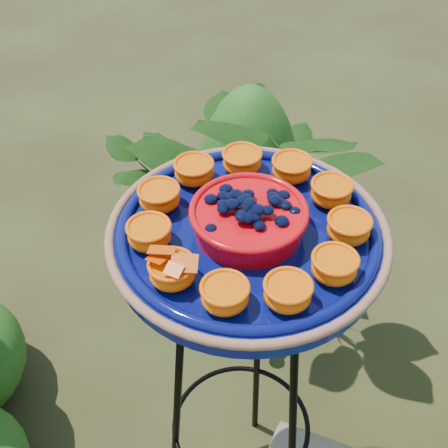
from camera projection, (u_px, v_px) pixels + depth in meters
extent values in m
torus|color=black|center=(247.00, 253.00, 0.97)|extent=(0.30, 0.30, 0.01)
torus|color=black|center=(241.00, 425.00, 1.32)|extent=(0.38, 0.38, 0.01)
cylinder|color=black|center=(258.00, 342.00, 1.33)|extent=(0.04, 0.08, 0.80)
cylinder|color=black|center=(177.00, 409.00, 1.22)|extent=(0.06, 0.07, 0.80)
cylinder|color=black|center=(292.00, 438.00, 1.17)|extent=(0.08, 0.03, 0.80)
cylinder|color=#070D56|center=(248.00, 240.00, 0.95)|extent=(0.53, 0.53, 0.04)
torus|color=#955F43|center=(248.00, 232.00, 0.94)|extent=(0.43, 0.43, 0.01)
torus|color=#070D56|center=(248.00, 230.00, 0.93)|extent=(0.40, 0.40, 0.02)
cylinder|color=red|center=(248.00, 221.00, 0.92)|extent=(0.21, 0.21, 0.04)
torus|color=red|center=(249.00, 211.00, 0.91)|extent=(0.18, 0.18, 0.01)
ellipsoid|color=black|center=(249.00, 208.00, 0.90)|extent=(0.14, 0.14, 0.03)
ellipsoid|color=#FF5102|center=(348.00, 230.00, 0.91)|extent=(0.06, 0.06, 0.03)
cylinder|color=#E26104|center=(350.00, 222.00, 0.90)|extent=(0.06, 0.06, 0.01)
ellipsoid|color=#FF5102|center=(331.00, 194.00, 0.97)|extent=(0.06, 0.06, 0.03)
cylinder|color=#E26104|center=(332.00, 186.00, 0.96)|extent=(0.06, 0.06, 0.01)
ellipsoid|color=#FF5102|center=(291.00, 170.00, 1.02)|extent=(0.06, 0.06, 0.03)
cylinder|color=#E26104|center=(292.00, 163.00, 1.01)|extent=(0.06, 0.06, 0.01)
ellipsoid|color=#FF5102|center=(242.00, 163.00, 1.03)|extent=(0.06, 0.06, 0.03)
cylinder|color=#E26104|center=(242.00, 155.00, 1.02)|extent=(0.06, 0.06, 0.01)
ellipsoid|color=#FF5102|center=(194.00, 173.00, 1.01)|extent=(0.06, 0.06, 0.03)
cylinder|color=#E26104|center=(194.00, 165.00, 1.00)|extent=(0.06, 0.06, 0.01)
ellipsoid|color=#FF5102|center=(159.00, 199.00, 0.97)|extent=(0.06, 0.06, 0.03)
cylinder|color=#E26104|center=(159.00, 191.00, 0.95)|extent=(0.06, 0.06, 0.01)
ellipsoid|color=#FF5102|center=(149.00, 236.00, 0.90)|extent=(0.06, 0.06, 0.03)
cylinder|color=#E26104|center=(149.00, 228.00, 0.89)|extent=(0.06, 0.06, 0.01)
ellipsoid|color=#FF5102|center=(172.00, 273.00, 0.85)|extent=(0.06, 0.06, 0.03)
cylinder|color=#E26104|center=(172.00, 265.00, 0.84)|extent=(0.06, 0.06, 0.01)
ellipsoid|color=#FF5102|center=(225.00, 297.00, 0.82)|extent=(0.06, 0.06, 0.03)
cylinder|color=#E26104|center=(225.00, 289.00, 0.81)|extent=(0.06, 0.06, 0.01)
ellipsoid|color=#FF5102|center=(287.00, 295.00, 0.82)|extent=(0.06, 0.06, 0.03)
cylinder|color=#E26104|center=(288.00, 287.00, 0.81)|extent=(0.06, 0.06, 0.01)
ellipsoid|color=#FF5102|center=(334.00, 268.00, 0.86)|extent=(0.06, 0.06, 0.03)
cylinder|color=#E26104|center=(335.00, 260.00, 0.85)|extent=(0.06, 0.06, 0.01)
cylinder|color=black|center=(171.00, 261.00, 0.83)|extent=(0.02, 0.02, 0.00)
cube|color=#FF5C05|center=(162.00, 250.00, 0.84)|extent=(0.04, 0.04, 0.01)
cube|color=#FF5C05|center=(184.00, 263.00, 0.82)|extent=(0.04, 0.04, 0.01)
imported|color=#225015|center=(247.00, 191.00, 1.73)|extent=(0.87, 0.82, 0.77)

